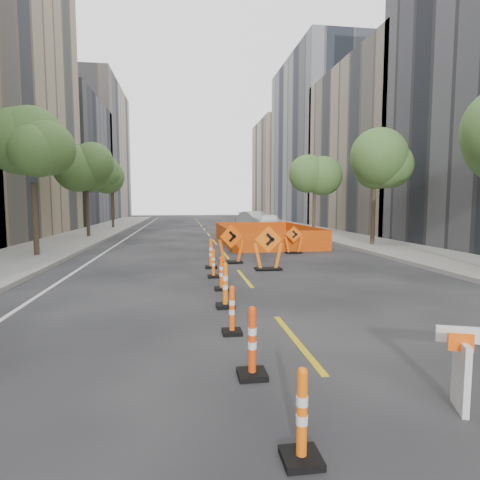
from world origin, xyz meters
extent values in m
plane|color=black|center=(0.00, 0.00, 0.00)|extent=(140.00, 140.00, 0.00)
cube|color=gray|center=(-9.00, 12.00, 0.07)|extent=(4.00, 90.00, 0.15)
cube|color=gray|center=(9.00, 12.00, 0.07)|extent=(4.00, 90.00, 0.15)
cube|color=#4C4C51|center=(-17.00, 39.20, 7.00)|extent=(12.00, 16.00, 14.00)
cube|color=gray|center=(-17.00, 55.60, 10.00)|extent=(12.00, 20.00, 20.00)
cube|color=gray|center=(17.00, 23.80, 7.00)|extent=(12.00, 16.00, 14.00)
cube|color=gray|center=(17.00, 40.20, 10.00)|extent=(12.00, 18.00, 20.00)
cube|color=tan|center=(17.00, 58.60, 8.00)|extent=(12.00, 14.00, 16.00)
cylinder|color=#382B1E|center=(-8.40, 10.00, 1.57)|extent=(0.24, 0.24, 3.15)
sphere|color=#3D652B|center=(-8.40, 10.00, 4.55)|extent=(2.80, 2.80, 2.80)
cylinder|color=#382B1E|center=(-8.40, 20.00, 1.57)|extent=(0.24, 0.24, 3.15)
sphere|color=#3D652B|center=(-8.40, 20.00, 4.55)|extent=(2.80, 2.80, 2.80)
cylinder|color=#382B1E|center=(-8.40, 30.00, 1.57)|extent=(0.24, 0.24, 3.15)
sphere|color=#3D652B|center=(-8.40, 30.00, 4.55)|extent=(2.80, 2.80, 2.80)
cylinder|color=#382B1E|center=(8.40, 12.00, 1.57)|extent=(0.24, 0.24, 3.15)
sphere|color=#3D652B|center=(8.40, 12.00, 4.55)|extent=(2.80, 2.80, 2.80)
cylinder|color=#382B1E|center=(8.40, 22.00, 1.57)|extent=(0.24, 0.24, 3.15)
sphere|color=#3D652B|center=(8.40, 22.00, 4.55)|extent=(2.80, 2.80, 2.80)
imported|color=white|center=(5.14, 23.35, 0.78)|extent=(2.92, 4.92, 1.57)
imported|color=#A5A6AA|center=(4.83, 28.69, 0.80)|extent=(3.16, 5.16, 1.61)
imported|color=black|center=(4.71, 34.13, 0.70)|extent=(2.77, 5.08, 1.39)
camera|label=1|loc=(-1.99, -8.76, 2.48)|focal=30.00mm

